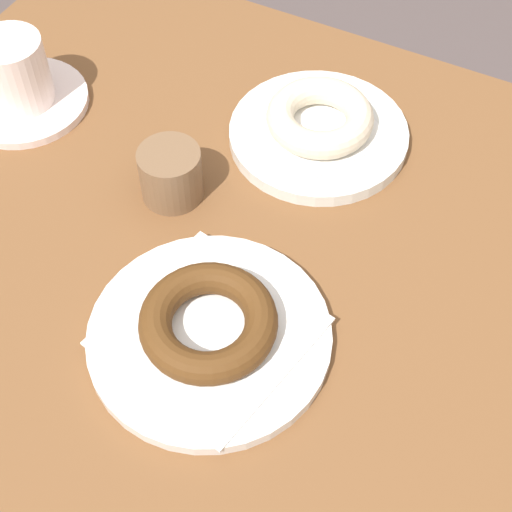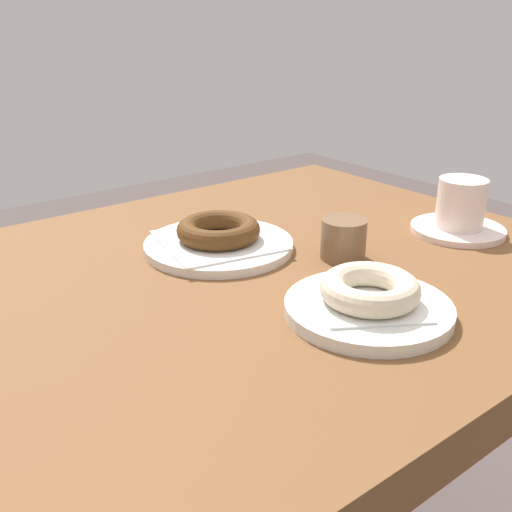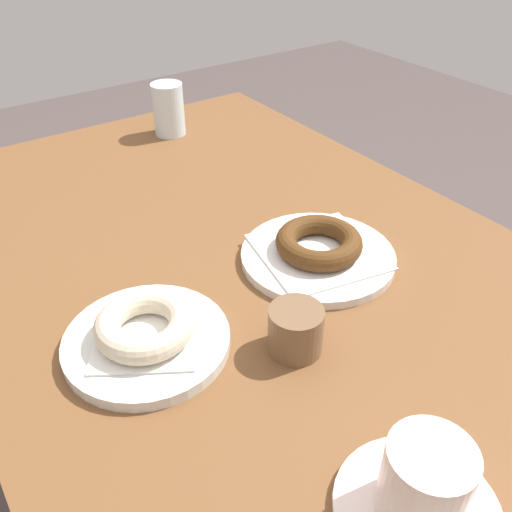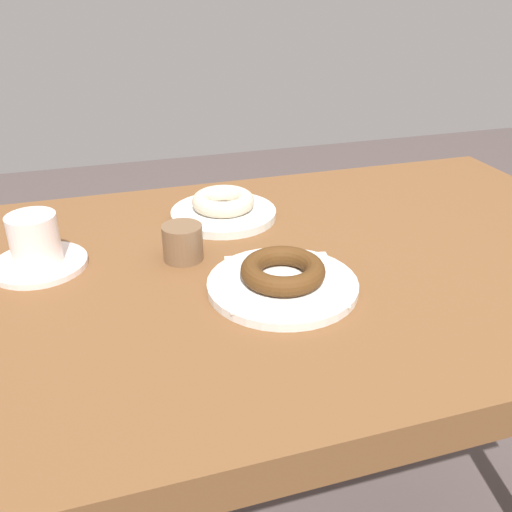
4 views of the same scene
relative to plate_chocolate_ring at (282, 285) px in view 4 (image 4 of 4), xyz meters
The scene contains 9 objects.
table 0.14m from the plate_chocolate_ring, 137.28° to the right, with size 1.11×0.75×0.77m.
plate_chocolate_ring is the anchor object (origin of this frame).
napkin_chocolate_ring 0.01m from the plate_chocolate_ring, ahead, with size 0.16×0.16×0.00m, color white.
donut_chocolate_ring 0.02m from the plate_chocolate_ring, ahead, with size 0.12×0.12×0.03m, color #4C2D12.
plate_sugar_ring 0.27m from the plate_chocolate_ring, 86.18° to the right, with size 0.19×0.19×0.01m, color silver.
napkin_sugar_ring 0.27m from the plate_chocolate_ring, 86.18° to the right, with size 0.12×0.12×0.00m, color white.
donut_sugar_ring 0.27m from the plate_chocolate_ring, 86.18° to the right, with size 0.11×0.11×0.03m, color beige.
coffee_cup 0.38m from the plate_chocolate_ring, 27.14° to the right, with size 0.14×0.14×0.09m.
sugar_jar 0.18m from the plate_chocolate_ring, 48.60° to the right, with size 0.06×0.06×0.06m, color brown.
Camera 4 is at (0.33, 0.73, 1.18)m, focal length 39.23 mm.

